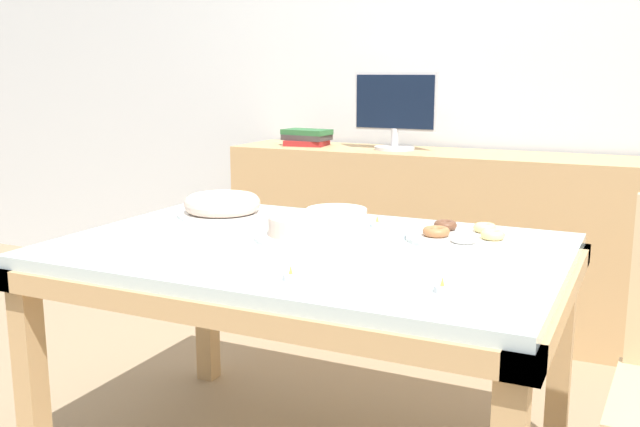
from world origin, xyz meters
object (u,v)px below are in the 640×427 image
(cake_chocolate_round, at_px, (299,229))
(tealight_near_front, at_px, (442,288))
(book_stack, at_px, (307,137))
(cake_golden_bundt, at_px, (222,206))
(computer_monitor, at_px, (395,111))
(tealight_right_edge, at_px, (377,223))
(pastry_platter, at_px, (466,236))
(plate_stack, at_px, (337,214))
(tealight_left_edge, at_px, (291,276))

(cake_chocolate_round, height_order, tealight_near_front, cake_chocolate_round)
(book_stack, xyz_separation_m, cake_golden_bundt, (0.29, -1.26, -0.13))
(computer_monitor, xyz_separation_m, cake_chocolate_round, (0.21, -1.46, -0.28))
(computer_monitor, bearing_deg, tealight_right_edge, -73.02)
(book_stack, distance_m, cake_chocolate_round, 1.62)
(cake_golden_bundt, relative_size, tealight_near_front, 7.97)
(book_stack, height_order, cake_golden_bundt, book_stack)
(pastry_platter, bearing_deg, plate_stack, 167.40)
(cake_chocolate_round, bearing_deg, cake_golden_bundt, 153.79)
(plate_stack, bearing_deg, cake_chocolate_round, -87.94)
(book_stack, relative_size, plate_stack, 1.20)
(computer_monitor, distance_m, book_stack, 0.51)
(plate_stack, distance_m, tealight_near_front, 0.85)
(tealight_left_edge, height_order, tealight_near_front, same)
(cake_golden_bundt, xyz_separation_m, pastry_platter, (0.87, -0.00, -0.02))
(plate_stack, height_order, tealight_right_edge, plate_stack)
(tealight_near_front, bearing_deg, tealight_left_edge, -170.29)
(cake_golden_bundt, bearing_deg, tealight_near_front, -29.61)
(computer_monitor, height_order, tealight_near_front, computer_monitor)
(cake_chocolate_round, bearing_deg, plate_stack, 92.06)
(cake_chocolate_round, relative_size, cake_golden_bundt, 0.88)
(tealight_left_edge, xyz_separation_m, tealight_right_edge, (-0.03, 0.67, 0.00))
(cake_chocolate_round, xyz_separation_m, tealight_right_edge, (0.15, 0.27, -0.02))
(pastry_platter, distance_m, tealight_left_edge, 0.67)
(computer_monitor, distance_m, tealight_right_edge, 1.28)
(cake_golden_bundt, bearing_deg, cake_chocolate_round, -26.21)
(computer_monitor, xyz_separation_m, tealight_right_edge, (0.36, -1.19, -0.30))
(tealight_left_edge, bearing_deg, book_stack, 115.26)
(plate_stack, height_order, tealight_near_front, plate_stack)
(cake_golden_bundt, xyz_separation_m, plate_stack, (0.40, 0.11, -0.02))
(computer_monitor, distance_m, cake_golden_bundt, 1.30)
(tealight_near_front, bearing_deg, tealight_right_edge, 122.79)
(cake_chocolate_round, xyz_separation_m, plate_stack, (-0.01, 0.31, -0.01))
(tealight_left_edge, bearing_deg, cake_chocolate_round, 114.30)
(cake_golden_bundt, xyz_separation_m, tealight_near_front, (0.95, -0.54, -0.03))
(book_stack, relative_size, tealight_right_edge, 6.31)
(pastry_platter, xyz_separation_m, tealight_near_front, (0.08, -0.54, -0.00))
(computer_monitor, relative_size, pastry_platter, 1.15)
(pastry_platter, relative_size, plate_stack, 1.76)
(plate_stack, bearing_deg, pastry_platter, -12.60)
(tealight_right_edge, relative_size, tealight_near_front, 1.00)
(cake_golden_bundt, relative_size, pastry_platter, 0.86)
(cake_chocolate_round, relative_size, tealight_right_edge, 6.98)
(tealight_near_front, bearing_deg, cake_golden_bundt, 150.39)
(cake_chocolate_round, bearing_deg, tealight_near_front, -32.00)
(pastry_platter, bearing_deg, tealight_right_edge, 167.60)
(book_stack, distance_m, tealight_near_front, 2.19)
(pastry_platter, relative_size, tealight_right_edge, 9.24)
(cake_chocolate_round, xyz_separation_m, cake_golden_bundt, (-0.41, 0.20, 0.01))
(tealight_right_edge, bearing_deg, pastry_platter, -12.40)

